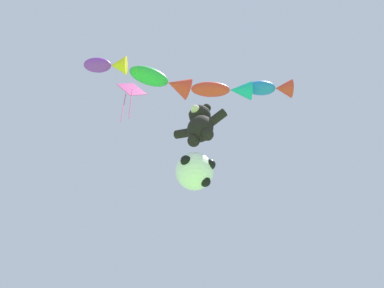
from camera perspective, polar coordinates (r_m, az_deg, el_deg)
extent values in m
ellipsoid|color=black|center=(13.04, 1.10, 2.06)|extent=(0.84, 0.72, 1.02)
sphere|color=black|center=(13.69, 1.05, 3.79)|extent=(0.70, 0.70, 0.70)
sphere|color=beige|center=(13.51, 0.45, 4.62)|extent=(0.30, 0.30, 0.30)
sphere|color=black|center=(13.99, 0.12, 3.94)|extent=(0.29, 0.29, 0.29)
cylinder|color=black|center=(13.36, -1.21, 1.41)|extent=(0.61, 0.27, 0.48)
sphere|color=black|center=(12.70, 0.22, 0.44)|extent=(0.38, 0.38, 0.38)
sphere|color=black|center=(13.87, 1.96, 4.81)|extent=(0.29, 0.29, 0.29)
cylinder|color=black|center=(13.06, 3.45, 3.57)|extent=(0.61, 0.27, 0.48)
sphere|color=black|center=(12.58, 2.06, 1.28)|extent=(0.38, 0.38, 0.38)
sphere|color=white|center=(12.01, 0.33, -3.66)|extent=(1.08, 1.08, 1.08)
sphere|color=black|center=(11.87, 2.44, -2.74)|extent=(0.30, 0.30, 0.30)
sphere|color=black|center=(12.50, 0.63, -3.88)|extent=(0.30, 0.30, 0.30)
sphere|color=black|center=(11.69, -0.83, -2.25)|extent=(0.30, 0.30, 0.30)
sphere|color=black|center=(11.73, 1.77, -5.02)|extent=(0.30, 0.30, 0.30)
ellipsoid|color=blue|center=(16.11, 9.17, 7.38)|extent=(1.21, 1.02, 0.47)
cone|color=red|center=(16.27, 12.10, 7.27)|extent=(0.86, 0.90, 0.70)
sphere|color=black|center=(16.16, 7.89, 7.62)|extent=(0.12, 0.12, 0.12)
ellipsoid|color=red|center=(15.43, 2.48, 7.28)|extent=(1.48, 1.20, 0.48)
cone|color=#19ADB2|center=(15.54, 6.49, 7.12)|extent=(1.02, 1.00, 0.70)
sphere|color=black|center=(15.53, 0.81, 7.56)|extent=(0.12, 0.12, 0.12)
ellipsoid|color=green|center=(15.87, -5.77, 8.97)|extent=(1.46, 1.55, 0.57)
cone|color=red|center=(15.98, -1.83, 7.74)|extent=(1.16, 1.16, 0.83)
sphere|color=black|center=(15.98, -7.35, 9.71)|extent=(0.15, 0.15, 0.15)
ellipsoid|color=purple|center=(15.50, -12.49, 10.23)|extent=(1.10, 0.94, 0.45)
cone|color=yellow|center=(15.36, -9.74, 10.29)|extent=(0.79, 0.84, 0.67)
sphere|color=black|center=(15.67, -13.53, 10.39)|extent=(0.12, 0.12, 0.12)
cube|color=#E53F9E|center=(17.33, -8.01, 7.24)|extent=(0.83, 0.99, 1.27)
cylinder|color=#E53F9E|center=(16.20, -9.13, 4.88)|extent=(0.03, 0.14, 1.89)
cylinder|color=#E53F9E|center=(16.09, -8.18, 5.41)|extent=(0.03, 0.21, 1.86)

